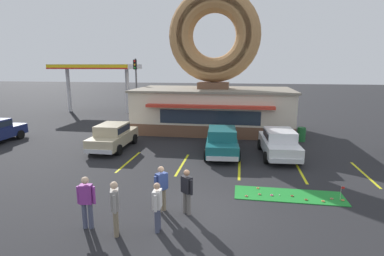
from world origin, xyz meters
TOP-DOWN VIEW (x-y plane):
  - ground_plane at (0.00, 0.00)m, footprint 160.00×160.00m
  - donut_shop_building at (-0.91, 13.94)m, footprint 12.30×6.75m
  - putting_mat at (3.31, 1.85)m, footprint 4.32×1.35m
  - mini_donut_near_left at (4.52, 1.44)m, footprint 0.13×0.13m
  - mini_donut_near_right at (4.91, 1.73)m, footprint 0.13×0.13m
  - mini_donut_mid_left at (3.90, 1.48)m, footprint 0.13×0.13m
  - mini_donut_mid_centre at (2.62, 1.68)m, footprint 0.13×0.13m
  - mini_donut_mid_right at (1.61, 1.44)m, footprint 0.13×0.13m
  - mini_donut_far_left at (3.42, 1.75)m, footprint 0.13×0.13m
  - mini_donut_far_centre at (2.11, 2.32)m, footprint 0.13×0.13m
  - mini_donut_far_right at (2.14, 1.69)m, footprint 0.13×0.13m
  - mini_donut_extra at (5.29, 1.66)m, footprint 0.13×0.13m
  - golf_ball at (2.93, 1.74)m, footprint 0.04×0.04m
  - putting_flag_pin at (5.25, 1.73)m, footprint 0.13×0.01m
  - car_champagne at (-6.59, 7.35)m, footprint 2.03×4.58m
  - car_teal at (0.25, 7.17)m, footprint 2.23×4.67m
  - car_white at (3.51, 7.29)m, footprint 2.19×4.66m
  - pedestrian_blue_sweater_man at (-2.42, -1.97)m, footprint 0.36×0.56m
  - pedestrian_hooded_kid at (-1.21, -1.53)m, footprint 0.26×0.60m
  - pedestrian_leather_jacket_man at (-1.43, -0.24)m, footprint 0.42×0.49m
  - pedestrian_clipboard_woman at (-3.48, -1.74)m, footprint 0.59×0.28m
  - pedestrian_beanie_man at (-0.50, -0.27)m, footprint 0.48×0.43m
  - trash_bin at (5.50, 11.24)m, footprint 0.57×0.57m
  - traffic_light_pole at (-8.62, 17.58)m, footprint 0.28×0.47m
  - gas_station_canopy at (-14.52, 21.43)m, footprint 9.00×4.46m
  - parking_stripe_far_left at (-4.69, 5.00)m, footprint 0.12×3.60m
  - parking_stripe_left at (-1.69, 5.00)m, footprint 0.12×3.60m
  - parking_stripe_mid_left at (1.31, 5.00)m, footprint 0.12×3.60m
  - parking_stripe_centre at (4.31, 5.00)m, footprint 0.12×3.60m
  - parking_stripe_mid_right at (7.31, 5.00)m, footprint 0.12×3.60m

SIDE VIEW (x-z plane):
  - ground_plane at x=0.00m, z-range 0.00..0.00m
  - parking_stripe_far_left at x=-4.69m, z-range 0.00..0.01m
  - parking_stripe_left at x=-1.69m, z-range 0.00..0.01m
  - parking_stripe_mid_left at x=1.31m, z-range 0.00..0.01m
  - parking_stripe_centre at x=4.31m, z-range 0.00..0.01m
  - parking_stripe_mid_right at x=7.31m, z-range 0.00..0.01m
  - putting_mat at x=3.31m, z-range 0.00..0.03m
  - mini_donut_near_left at x=4.52m, z-range 0.03..0.07m
  - mini_donut_near_right at x=4.91m, z-range 0.03..0.07m
  - mini_donut_mid_left at x=3.90m, z-range 0.03..0.07m
  - mini_donut_mid_centre at x=2.62m, z-range 0.03..0.07m
  - mini_donut_mid_right at x=1.61m, z-range 0.03..0.07m
  - mini_donut_far_left at x=3.42m, z-range 0.03..0.07m
  - mini_donut_far_centre at x=2.11m, z-range 0.03..0.07m
  - mini_donut_far_right at x=2.14m, z-range 0.03..0.07m
  - mini_donut_extra at x=5.29m, z-range 0.03..0.07m
  - golf_ball at x=2.93m, z-range 0.03..0.07m
  - putting_flag_pin at x=5.25m, z-range 0.16..0.71m
  - trash_bin at x=5.50m, z-range 0.01..0.99m
  - car_champagne at x=-6.59m, z-range 0.07..1.67m
  - car_teal at x=0.25m, z-range 0.07..1.67m
  - car_white at x=3.51m, z-range 0.07..1.67m
  - pedestrian_hooded_kid at x=-1.21m, z-range 0.08..1.70m
  - pedestrian_beanie_man at x=-0.50m, z-range 0.09..1.72m
  - pedestrian_leather_jacket_man at x=-1.43m, z-range 0.09..1.79m
  - pedestrian_blue_sweater_man at x=-2.42m, z-range 0.10..1.85m
  - pedestrian_clipboard_woman at x=-3.48m, z-range 0.10..1.85m
  - traffic_light_pole at x=-8.62m, z-range 0.81..6.61m
  - donut_shop_building at x=-0.91m, z-range -1.74..9.22m
  - gas_station_canopy at x=-14.52m, z-range 2.21..7.51m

